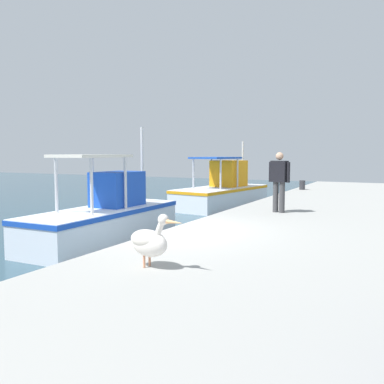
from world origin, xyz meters
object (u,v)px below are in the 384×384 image
pelican (149,241)px  fisherman_standing (279,179)px  fishing_boat_second (106,217)px  fishing_boat_third (222,192)px  mooring_bollard_second (302,185)px

pelican → fisherman_standing: 6.62m
fisherman_standing → fishing_boat_second: bearing=119.7°
fishing_boat_third → mooring_bollard_second: 3.75m
fisherman_standing → fishing_boat_third: bearing=35.1°
pelican → fisherman_standing: (6.59, -0.14, 0.56)m
fishing_boat_second → mooring_bollard_second: 10.88m
fishing_boat_second → fishing_boat_third: size_ratio=0.92×
fishing_boat_second → fisherman_standing: 5.04m
fishing_boat_third → pelican: size_ratio=5.96×
fishing_boat_third → fisherman_standing: bearing=-144.9°
fishing_boat_third → fishing_boat_second: bearing=-179.5°
fisherman_standing → mooring_bollard_second: size_ratio=3.97×
fishing_boat_second → mooring_bollard_second: fishing_boat_second is taller
fishing_boat_second → pelican: 5.88m
pelican → fishing_boat_second: bearing=44.8°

